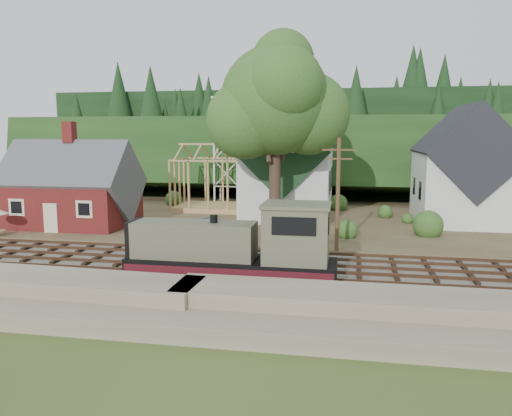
# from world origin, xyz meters

# --- Properties ---
(ground) EXTENTS (140.00, 140.00, 0.00)m
(ground) POSITION_xyz_m (0.00, 0.00, 0.00)
(ground) COLOR #384C1E
(ground) RESTS_ON ground
(embankment) EXTENTS (64.00, 5.00, 1.60)m
(embankment) POSITION_xyz_m (0.00, -8.50, 0.00)
(embankment) COLOR #7F7259
(embankment) RESTS_ON ground
(railroad_bed) EXTENTS (64.00, 11.00, 0.16)m
(railroad_bed) POSITION_xyz_m (0.00, 0.00, 0.08)
(railroad_bed) COLOR #726B5B
(railroad_bed) RESTS_ON ground
(village_flat) EXTENTS (64.00, 26.00, 0.30)m
(village_flat) POSITION_xyz_m (0.00, 18.00, 0.15)
(village_flat) COLOR brown
(village_flat) RESTS_ON ground
(hillside) EXTENTS (70.00, 28.96, 12.74)m
(hillside) POSITION_xyz_m (0.00, 42.00, 0.00)
(hillside) COLOR #1E3F19
(hillside) RESTS_ON ground
(ridge) EXTENTS (80.00, 20.00, 12.00)m
(ridge) POSITION_xyz_m (0.00, 58.00, 0.00)
(ridge) COLOR black
(ridge) RESTS_ON ground
(depot) EXTENTS (10.80, 7.41, 9.00)m
(depot) POSITION_xyz_m (-16.00, 11.00, 3.21)
(depot) COLOR #5C1517
(depot) RESTS_ON village_flat
(church) EXTENTS (8.40, 15.17, 13.00)m
(church) POSITION_xyz_m (2.00, 19.68, 5.18)
(church) COLOR silver
(church) RESTS_ON village_flat
(farmhouse) EXTENTS (8.40, 10.80, 10.60)m
(farmhouse) POSITION_xyz_m (18.00, 19.00, 4.87)
(farmhouse) COLOR silver
(farmhouse) RESTS_ON village_flat
(timber_frame) EXTENTS (8.20, 6.20, 6.99)m
(timber_frame) POSITION_xyz_m (-6.00, 22.00, 3.27)
(timber_frame) COLOR tan
(timber_frame) RESTS_ON village_flat
(lattice_tower) EXTENTS (3.20, 3.20, 12.12)m
(lattice_tower) POSITION_xyz_m (-6.00, 28.00, 10.03)
(lattice_tower) COLOR silver
(lattice_tower) RESTS_ON village_flat
(big_tree) EXTENTS (10.90, 8.40, 14.70)m
(big_tree) POSITION_xyz_m (2.17, 10.08, 10.22)
(big_tree) COLOR #38281E
(big_tree) RESTS_ON village_flat
(telegraph_pole_near) EXTENTS (2.20, 0.28, 8.00)m
(telegraph_pole_near) POSITION_xyz_m (7.00, 5.20, 4.25)
(telegraph_pole_near) COLOR #4C331E
(telegraph_pole_near) RESTS_ON ground
(locomotive) EXTENTS (11.20, 2.80, 4.50)m
(locomotive) POSITION_xyz_m (1.90, -3.00, 2.02)
(locomotive) COLOR black
(locomotive) RESTS_ON railroad_bed
(car_blue) EXTENTS (2.89, 3.33, 1.08)m
(car_blue) POSITION_xyz_m (-3.63, 10.64, 0.84)
(car_blue) COLOR #5D85C8
(car_blue) RESTS_ON village_flat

